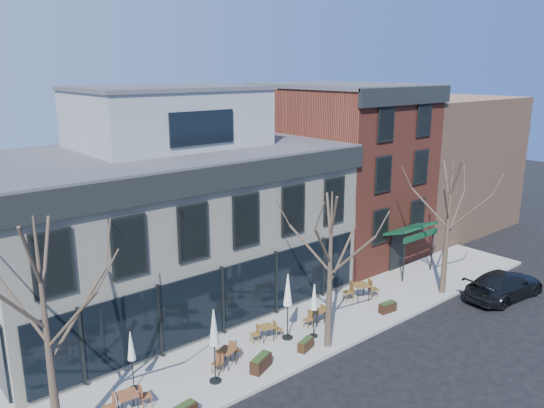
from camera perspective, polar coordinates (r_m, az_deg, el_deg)
ground at (r=25.54m, az=-5.37°, el=-14.02°), size 120.00×120.00×0.00m
sidewalk_front at (r=25.83m, az=3.55°, el=-13.44°), size 33.50×4.70×0.15m
corner_building at (r=27.86m, az=-11.43°, el=-1.30°), size 18.39×10.39×11.10m
red_brick_building at (r=35.40m, az=7.23°, el=3.73°), size 8.20×11.78×11.18m
bg_building at (r=43.85m, az=15.19°, el=4.56°), size 12.00×12.00×10.00m
tree_corner at (r=17.79m, az=-22.98°, el=-13.13°), size 3.93×3.98×7.92m
tree_mid at (r=23.00m, az=6.28°, el=-6.93°), size 3.50×3.55×7.04m
tree_right at (r=29.78m, az=18.40°, el=-2.14°), size 3.72×3.77×7.48m
parked_sedan at (r=31.63m, az=23.70°, el=-7.96°), size 5.35×2.56×1.50m
cafe_set_1 at (r=20.79m, az=-15.26°, el=-19.76°), size 1.80×0.80×0.93m
cafe_set_2 at (r=22.83m, az=-4.92°, el=-15.96°), size 1.73×0.94×0.89m
cafe_set_3 at (r=24.66m, az=-0.61°, el=-13.53°), size 1.61×0.77×0.82m
cafe_set_4 at (r=26.13m, az=4.86°, el=-11.87°), size 1.59×0.65×0.84m
cafe_set_5 at (r=28.90m, az=9.54°, el=-9.11°), size 2.03×1.24×1.05m
umbrella_0 at (r=21.37m, az=-14.91°, el=-14.84°), size 0.39×0.39×2.42m
umbrella_1 at (r=21.03m, az=-6.26°, el=-13.44°), size 0.50×0.50×3.10m
umbrella_2 at (r=24.02m, az=1.71°, el=-9.58°), size 0.50×0.50×3.14m
umbrella_3 at (r=24.40m, az=4.56°, el=-10.23°), size 0.41×0.41×2.59m
planter_1 at (r=22.60m, az=-1.20°, el=-16.69°), size 1.19×0.82×0.62m
planter_2 at (r=24.05m, az=3.66°, el=-14.83°), size 0.95×0.59×0.49m
planter_3 at (r=27.90m, az=12.33°, el=-10.78°), size 0.98×0.48×0.53m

